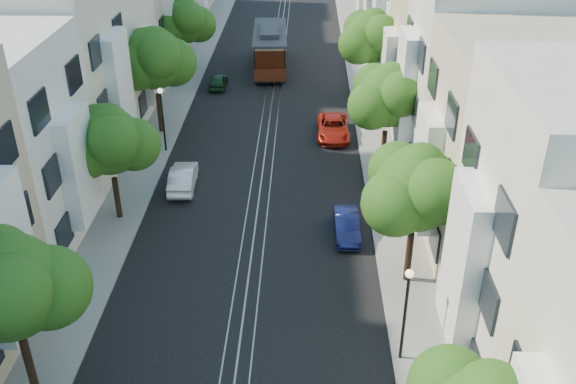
# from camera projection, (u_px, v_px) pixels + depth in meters

# --- Properties ---
(ground) EXTENTS (200.00, 200.00, 0.00)m
(ground) POSITION_uv_depth(u_px,v_px,m) (270.00, 116.00, 45.88)
(ground) COLOR black
(ground) RESTS_ON ground
(sidewalk_east) EXTENTS (2.50, 80.00, 0.12)m
(sidewalk_east) POSITION_uv_depth(u_px,v_px,m) (371.00, 117.00, 45.68)
(sidewalk_east) COLOR gray
(sidewalk_east) RESTS_ON ground
(sidewalk_west) EXTENTS (2.50, 80.00, 0.12)m
(sidewalk_west) POSITION_uv_depth(u_px,v_px,m) (169.00, 114.00, 46.03)
(sidewalk_west) COLOR gray
(sidewalk_west) RESTS_ON ground
(rail_left) EXTENTS (0.06, 80.00, 0.02)m
(rail_left) POSITION_uv_depth(u_px,v_px,m) (262.00, 116.00, 45.89)
(rail_left) COLOR gray
(rail_left) RESTS_ON ground
(rail_slot) EXTENTS (0.06, 80.00, 0.02)m
(rail_slot) POSITION_uv_depth(u_px,v_px,m) (270.00, 116.00, 45.88)
(rail_slot) COLOR gray
(rail_slot) RESTS_ON ground
(rail_right) EXTENTS (0.06, 80.00, 0.02)m
(rail_right) POSITION_uv_depth(u_px,v_px,m) (278.00, 116.00, 45.86)
(rail_right) COLOR gray
(rail_right) RESTS_ON ground
(lane_line) EXTENTS (0.08, 80.00, 0.01)m
(lane_line) POSITION_uv_depth(u_px,v_px,m) (270.00, 116.00, 45.88)
(lane_line) COLOR tan
(lane_line) RESTS_ON ground
(townhouses_east) EXTENTS (7.75, 72.00, 12.00)m
(townhouses_east) POSITION_uv_depth(u_px,v_px,m) (445.00, 47.00, 42.96)
(townhouses_east) COLOR beige
(townhouses_east) RESTS_ON ground
(townhouses_west) EXTENTS (7.75, 72.00, 11.76)m
(townhouses_west) POSITION_uv_depth(u_px,v_px,m) (95.00, 46.00, 43.58)
(townhouses_west) COLOR silver
(townhouses_west) RESTS_ON ground
(tree_e_b) EXTENTS (4.93, 4.08, 6.68)m
(tree_e_b) POSITION_uv_depth(u_px,v_px,m) (418.00, 191.00, 26.83)
(tree_e_b) COLOR black
(tree_e_b) RESTS_ON ground
(tree_e_c) EXTENTS (4.84, 3.99, 6.52)m
(tree_e_c) POSITION_uv_depth(u_px,v_px,m) (389.00, 98.00, 36.46)
(tree_e_c) COLOR black
(tree_e_c) RESTS_ON ground
(tree_e_d) EXTENTS (5.01, 4.16, 6.85)m
(tree_e_d) POSITION_uv_depth(u_px,v_px,m) (372.00, 38.00, 45.89)
(tree_e_d) COLOR black
(tree_e_d) RESTS_ON ground
(tree_w_a) EXTENTS (4.93, 4.08, 6.68)m
(tree_w_a) POSITION_uv_depth(u_px,v_px,m) (10.00, 289.00, 21.09)
(tree_w_a) COLOR black
(tree_w_a) RESTS_ON ground
(tree_w_b) EXTENTS (4.72, 3.87, 6.27)m
(tree_w_b) POSITION_uv_depth(u_px,v_px,m) (110.00, 143.00, 31.69)
(tree_w_b) COLOR black
(tree_w_b) RESTS_ON ground
(tree_w_c) EXTENTS (5.13, 4.28, 7.09)m
(tree_w_c) POSITION_uv_depth(u_px,v_px,m) (155.00, 60.00, 40.92)
(tree_w_c) COLOR black
(tree_w_c) RESTS_ON ground
(tree_w_d) EXTENTS (4.84, 3.99, 6.52)m
(tree_w_d) POSITION_uv_depth(u_px,v_px,m) (184.00, 22.00, 50.71)
(tree_w_d) COLOR black
(tree_w_d) RESTS_ON ground
(lamp_east) EXTENTS (0.32, 0.32, 4.16)m
(lamp_east) POSITION_uv_depth(u_px,v_px,m) (406.00, 302.00, 23.46)
(lamp_east) COLOR black
(lamp_east) RESTS_ON ground
(lamp_west) EXTENTS (0.32, 0.32, 4.16)m
(lamp_west) POSITION_uv_depth(u_px,v_px,m) (162.00, 110.00, 39.41)
(lamp_west) COLOR black
(lamp_west) RESTS_ON ground
(cable_car) EXTENTS (3.10, 8.80, 3.34)m
(cable_car) POSITION_uv_depth(u_px,v_px,m) (270.00, 47.00, 53.83)
(cable_car) COLOR black
(cable_car) RESTS_ON ground
(parked_car_e_mid) EXTENTS (1.28, 3.44, 1.12)m
(parked_car_e_mid) POSITION_uv_depth(u_px,v_px,m) (347.00, 226.00, 32.19)
(parked_car_e_mid) COLOR #0B113B
(parked_car_e_mid) RESTS_ON ground
(parked_car_e_far) EXTENTS (2.09, 4.49, 1.25)m
(parked_car_e_far) POSITION_uv_depth(u_px,v_px,m) (333.00, 128.00, 42.59)
(parked_car_e_far) COLOR #9B1B0E
(parked_car_e_far) RESTS_ON ground
(parked_car_w_mid) EXTENTS (1.53, 3.93, 1.28)m
(parked_car_w_mid) POSITION_uv_depth(u_px,v_px,m) (183.00, 177.00, 36.49)
(parked_car_w_mid) COLOR white
(parked_car_w_mid) RESTS_ON ground
(parked_car_w_far) EXTENTS (1.35, 3.25, 1.10)m
(parked_car_w_far) POSITION_uv_depth(u_px,v_px,m) (218.00, 81.00, 50.74)
(parked_car_w_far) COLOR #16381B
(parked_car_w_far) RESTS_ON ground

